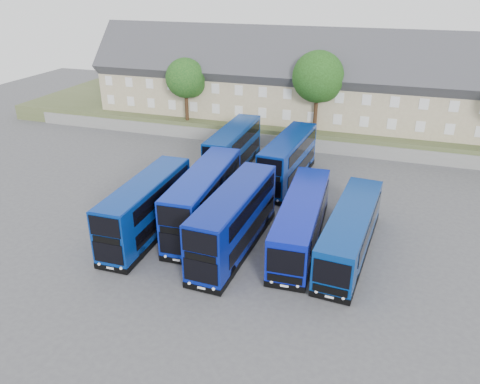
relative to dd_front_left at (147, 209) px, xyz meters
name	(u,v)px	position (x,y,z in m)	size (l,w,h in m)	color
ground	(223,255)	(6.61, -0.98, -2.20)	(120.00, 120.00, 0.00)	#4D4D52
retaining_wall	(294,143)	(6.61, 23.02, -1.45)	(70.00, 0.40, 1.50)	slate
earth_bank	(310,119)	(6.61, 33.02, -1.20)	(80.00, 20.00, 2.00)	#4E5A32
terrace_row	(357,86)	(12.61, 29.02, 4.40)	(66.00, 10.40, 11.20)	tan
dd_front_left	(147,209)	(0.00, 0.00, 0.00)	(2.76, 11.29, 4.47)	navy
dd_front_mid	(204,200)	(3.70, 2.63, 0.12)	(3.26, 11.97, 4.71)	#081F9B
dd_front_right	(234,221)	(7.12, 0.11, 0.09)	(3.16, 11.80, 4.65)	navy
dd_rear_left	(233,150)	(1.91, 14.92, -0.02)	(2.57, 11.17, 4.43)	navy
dd_rear_right	(288,161)	(8.00, 13.60, 0.01)	(3.42, 11.47, 4.50)	navy
coach_east_a	(301,222)	(11.58, 2.64, -0.46)	(3.31, 13.09, 3.55)	#0817A4
coach_east_b	(350,233)	(15.26, 2.18, -0.52)	(3.58, 12.69, 3.43)	navy
tree_west	(187,80)	(-7.24, 24.11, 4.85)	(4.80, 4.80, 7.65)	#382314
tree_mid	(319,79)	(8.76, 24.61, 5.87)	(5.76, 5.76, 9.18)	#382314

